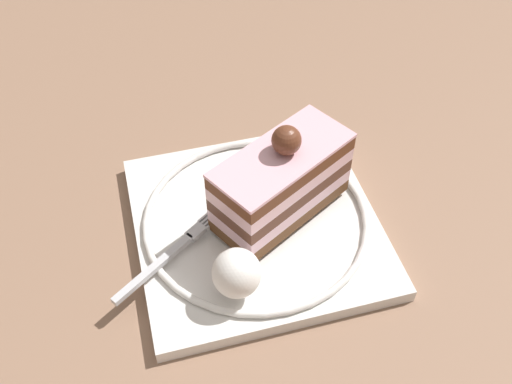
% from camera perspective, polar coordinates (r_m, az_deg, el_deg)
% --- Properties ---
extents(ground_plane, '(2.40, 2.40, 0.00)m').
position_cam_1_polar(ground_plane, '(0.49, 0.21, -6.16)').
color(ground_plane, '#8C6851').
extents(dessert_plate, '(0.24, 0.24, 0.02)m').
position_cam_1_polar(dessert_plate, '(0.50, 0.00, -3.04)').
color(dessert_plate, white).
rests_on(dessert_plate, ground_plane).
extents(cake_slice, '(0.12, 0.12, 0.09)m').
position_cam_1_polar(cake_slice, '(0.48, 2.50, 1.07)').
color(cake_slice, '#583319').
rests_on(cake_slice, dessert_plate).
extents(whipped_cream_dollop, '(0.04, 0.04, 0.04)m').
position_cam_1_polar(whipped_cream_dollop, '(0.44, -1.89, -7.88)').
color(whipped_cream_dollop, white).
rests_on(whipped_cream_dollop, dessert_plate).
extents(fork, '(0.10, 0.09, 0.00)m').
position_cam_1_polar(fork, '(0.48, -7.52, -5.29)').
color(fork, silver).
rests_on(fork, dessert_plate).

